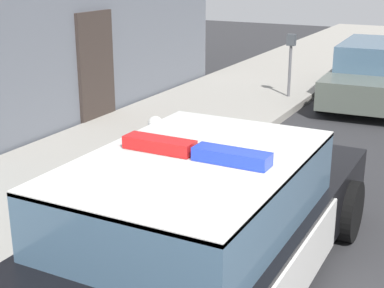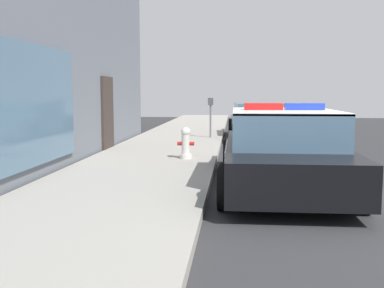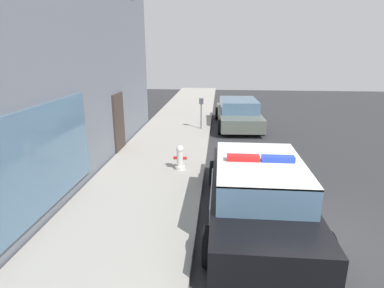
% 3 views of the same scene
% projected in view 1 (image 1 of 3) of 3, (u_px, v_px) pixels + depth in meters
% --- Properties ---
extents(police_cruiser, '(4.96, 2.13, 1.49)m').
position_uv_depth(police_cruiser, '(201.00, 225.00, 5.11)').
color(police_cruiser, black).
rests_on(police_cruiser, ground).
extents(fire_hydrant, '(0.34, 0.39, 0.73)m').
position_uv_depth(fire_hydrant, '(156.00, 141.00, 8.07)').
color(fire_hydrant, silver).
rests_on(fire_hydrant, sidewalk).
extents(car_down_street, '(4.67, 2.22, 1.29)m').
position_uv_depth(car_down_street, '(380.00, 72.00, 12.40)').
color(car_down_street, '#596056').
rests_on(car_down_street, ground).
extents(parking_meter, '(0.12, 0.18, 1.34)m').
position_uv_depth(parking_meter, '(291.00, 54.00, 12.01)').
color(parking_meter, slate).
rests_on(parking_meter, sidewalk).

